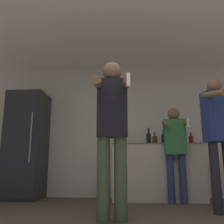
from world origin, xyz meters
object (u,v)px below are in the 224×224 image
bottle_dark_rum (155,140)px  refrigerator (26,145)px  person_woman_foreground (112,127)px  bottle_green_wine (164,139)px  person_man_side (219,129)px  person_spectator_back (175,145)px  bottle_tall_gin (191,140)px  bottle_clear_vodka (149,138)px

bottle_dark_rum → refrigerator: bearing=179.0°
person_woman_foreground → refrigerator: bearing=134.2°
person_woman_foreground → bottle_dark_rum: bearing=68.6°
refrigerator → bottle_green_wine: bearing=-0.9°
person_man_side → person_spectator_back: person_man_side is taller
bottle_green_wine → person_man_side: 1.29m
bottle_green_wine → person_man_side: (0.55, -1.17, -0.01)m
bottle_green_wine → person_spectator_back: 0.40m
person_spectator_back → bottle_green_wine: bearing=110.6°
refrigerator → bottle_dark_rum: bearing=-1.0°
bottle_green_wine → person_woman_foreground: (-0.82, -1.70, -0.04)m
refrigerator → person_man_side: size_ratio=1.10×
refrigerator → person_woman_foreground: bearing=-45.8°
bottle_tall_gin → person_man_side: bearing=-86.7°
bottle_green_wine → bottle_clear_vodka: bearing=180.0°
bottle_clear_vodka → person_man_side: bearing=-55.2°
refrigerator → person_spectator_back: 2.67m
person_man_side → person_spectator_back: size_ratio=1.14×
bottle_green_wine → person_spectator_back: person_spectator_back is taller
refrigerator → person_woman_foreground: 2.42m
refrigerator → bottle_clear_vodka: refrigerator is taller
refrigerator → person_man_side: (3.06, -1.21, 0.09)m
person_man_side → bottle_dark_rum: bearing=121.1°
bottle_clear_vodka → bottle_green_wine: (0.26, 0.00, -0.01)m
bottle_dark_rum → person_spectator_back: size_ratio=0.14×
bottle_tall_gin → person_woman_foreground: size_ratio=0.12×
bottle_tall_gin → person_woman_foreground: person_woman_foreground is taller
bottle_dark_rum → person_woman_foreground: 1.82m
bottle_dark_rum → person_spectator_back: person_spectator_back is taller
refrigerator → bottle_tall_gin: (2.99, -0.04, 0.07)m
bottle_tall_gin → person_spectator_back: size_ratio=0.14×
bottle_clear_vodka → refrigerator: bearing=179.0°
bottle_tall_gin → refrigerator: bearing=179.2°
bottle_green_wine → person_spectator_back: size_ratio=0.18×
person_man_side → bottle_clear_vodka: bearing=124.8°
bottle_tall_gin → bottle_clear_vodka: bearing=180.0°
bottle_dark_rum → bottle_clear_vodka: bearing=180.0°
bottle_tall_gin → person_spectator_back: bearing=-135.0°
person_woman_foreground → bottle_green_wine: bearing=64.2°
bottle_dark_rum → bottle_green_wine: 0.16m
bottle_green_wine → bottle_tall_gin: bearing=0.0°
bottle_green_wine → person_man_side: bearing=-64.8°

